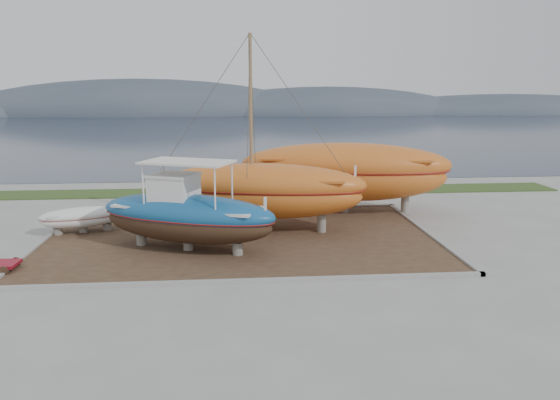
{
  "coord_description": "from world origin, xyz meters",
  "views": [
    {
      "loc": [
        -0.27,
        -21.11,
        7.09
      ],
      "look_at": [
        1.89,
        4.0,
        1.82
      ],
      "focal_mm": 35.0,
      "sensor_mm": 36.0,
      "label": 1
    }
  ],
  "objects_px": {
    "white_dinghy": "(83,220)",
    "orange_sailboat": "(262,135)",
    "blue_caique": "(187,206)",
    "orange_bare_hull": "(345,179)"
  },
  "relations": [
    {
      "from": "blue_caique",
      "to": "white_dinghy",
      "type": "height_order",
      "value": "blue_caique"
    },
    {
      "from": "blue_caique",
      "to": "orange_sailboat",
      "type": "xyz_separation_m",
      "value": [
        3.41,
        3.02,
        2.77
      ]
    },
    {
      "from": "blue_caique",
      "to": "orange_bare_hull",
      "type": "distance_m",
      "value": 10.56
    },
    {
      "from": "blue_caique",
      "to": "orange_bare_hull",
      "type": "bearing_deg",
      "value": 61.46
    },
    {
      "from": "blue_caique",
      "to": "orange_bare_hull",
      "type": "relative_size",
      "value": 0.69
    },
    {
      "from": "orange_sailboat",
      "to": "blue_caique",
      "type": "bearing_deg",
      "value": -127.26
    },
    {
      "from": "white_dinghy",
      "to": "orange_sailboat",
      "type": "relative_size",
      "value": 0.39
    },
    {
      "from": "white_dinghy",
      "to": "orange_bare_hull",
      "type": "bearing_deg",
      "value": -6.17
    },
    {
      "from": "orange_sailboat",
      "to": "orange_bare_hull",
      "type": "height_order",
      "value": "orange_sailboat"
    },
    {
      "from": "blue_caique",
      "to": "orange_bare_hull",
      "type": "xyz_separation_m",
      "value": [
        8.28,
        6.56,
        -0.04
      ]
    }
  ]
}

